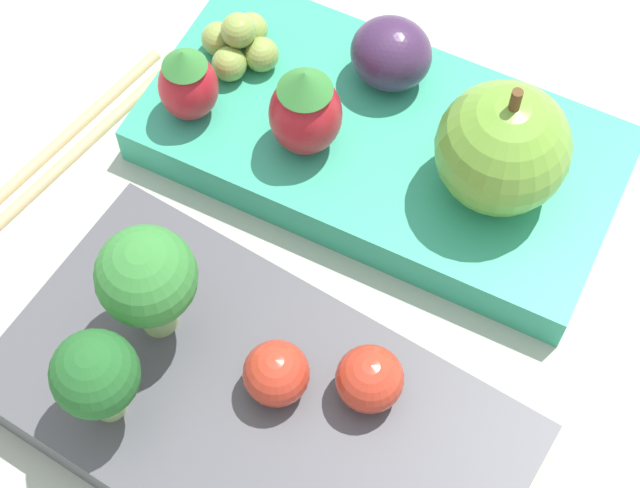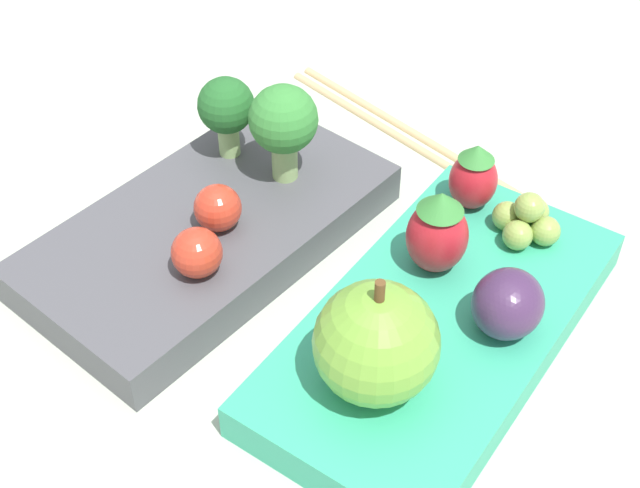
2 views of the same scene
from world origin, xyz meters
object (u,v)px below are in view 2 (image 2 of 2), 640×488
Objects in this scene: broccoli_floret_0 at (226,108)px; chopsticks_pair at (412,135)px; cherry_tomato_0 at (218,208)px; strawberry_0 at (438,232)px; bento_box_savoury at (210,231)px; cherry_tomato_1 at (197,253)px; strawberry_1 at (474,177)px; grape_cluster at (527,220)px; plum at (508,304)px; apple at (376,343)px; broccoli_floret_1 at (283,122)px; bento_box_fruit at (442,323)px.

chopsticks_pair is at bearing -35.25° from broccoli_floret_0.
strawberry_0 reaches higher than cherry_tomato_0.
bento_box_savoury is at bearing 162.76° from chopsticks_pair.
bento_box_savoury is 0.05m from cherry_tomato_1.
broccoli_floret_0 is 1.23× the size of strawberry_1.
grape_cluster is at bearing -123.12° from chopsticks_pair.
plum is (0.05, -0.15, 0.00)m from cherry_tomato_1.
apple is (-0.04, -0.12, 0.01)m from cherry_tomato_0.
strawberry_1 reaches higher than cherry_tomato_0.
broccoli_floret_1 is 0.11m from strawberry_1.
bento_box_fruit is 0.17m from broccoli_floret_0.
broccoli_floret_1 is 0.16m from plum.
cherry_tomato_0 reaches higher than bento_box_savoury.
broccoli_floret_1 is at bearing 81.28° from strawberry_0.
bento_box_fruit is at bearing -103.97° from broccoli_floret_0.
strawberry_1 is at bearing 7.68° from apple.
broccoli_floret_0 reaches higher than plum.
cherry_tomato_0 is at bearing 20.61° from cherry_tomato_1.
bento_box_fruit is (0.01, -0.14, -0.00)m from bento_box_savoury.
bento_box_fruit is at bearing -85.71° from bento_box_savoury.
broccoli_floret_1 is 1.44× the size of strawberry_1.
cherry_tomato_0 is 0.13m from apple.
chopsticks_pair is (0.10, -0.07, -0.05)m from broccoli_floret_0.
bento_box_fruit is at bearing -6.00° from apple.
strawberry_1 reaches higher than bento_box_savoury.
cherry_tomato_1 reaches higher than chopsticks_pair.
apple is (-0.06, 0.01, 0.04)m from bento_box_fruit.
broccoli_floret_1 is 0.89× the size of apple.
plum is at bearing -84.78° from bento_box_savoury.
apple is (-0.05, -0.13, 0.04)m from bento_box_savoury.
apple reaches higher than plum.
grape_cluster reaches higher than chopsticks_pair.
grape_cluster reaches higher than bento_box_fruit.
strawberry_1 is 0.10m from chopsticks_pair.
apple reaches higher than bento_box_fruit.
cherry_tomato_1 is 0.69× the size of grape_cluster.
cherry_tomato_0 is (-0.00, -0.01, 0.02)m from bento_box_savoury.
bento_box_savoury is at bearing -155.42° from broccoli_floret_0.
strawberry_0 is 0.14m from chopsticks_pair.
plum is 0.97× the size of grape_cluster.
broccoli_floret_0 is at bearing 90.15° from broccoli_floret_1.
plum is at bearing -103.19° from broccoli_floret_1.
broccoli_floret_0 is at bearing 79.49° from plum.
chopsticks_pair is (0.14, 0.09, -0.01)m from bento_box_fruit.
bento_box_savoury is at bearing 118.58° from grape_cluster.
broccoli_floret_1 is at bearing -5.62° from cherry_tomato_0.
cherry_tomato_1 is at bearing 109.61° from plum.
broccoli_floret_1 reaches higher than strawberry_0.
broccoli_floret_1 is 1.21× the size of strawberry_0.
strawberry_0 is 0.05m from strawberry_1.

